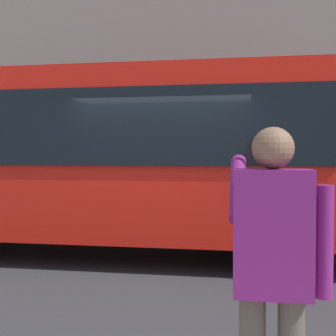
% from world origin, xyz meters
% --- Properties ---
extents(ground_plane, '(60.00, 60.00, 0.00)m').
position_xyz_m(ground_plane, '(0.00, 0.00, 0.00)').
color(ground_plane, '#2B2B2D').
extents(building_facade_far, '(28.00, 1.55, 12.00)m').
position_xyz_m(building_facade_far, '(-0.02, -6.80, 5.99)').
color(building_facade_far, gray).
rests_on(building_facade_far, ground_plane).
extents(red_bus, '(9.05, 2.54, 3.08)m').
position_xyz_m(red_bus, '(1.45, -0.71, 1.68)').
color(red_bus, red).
rests_on(red_bus, ground_plane).
extents(pedestrian_photographer, '(0.53, 0.52, 1.70)m').
position_xyz_m(pedestrian_photographer, '(-1.30, 4.20, 1.14)').
color(pedestrian_photographer, '#4C4238').
rests_on(pedestrian_photographer, sidewalk_curb).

